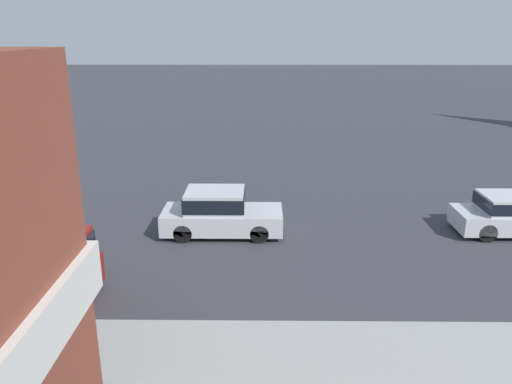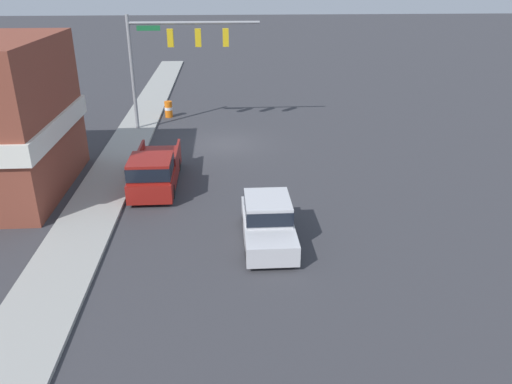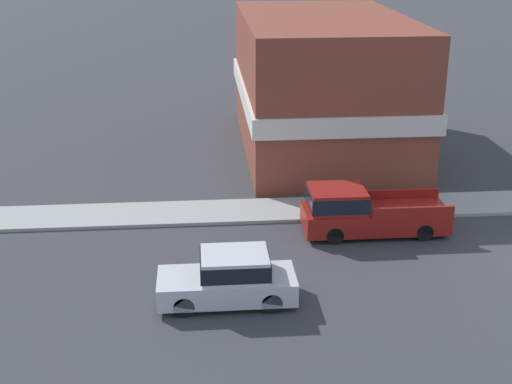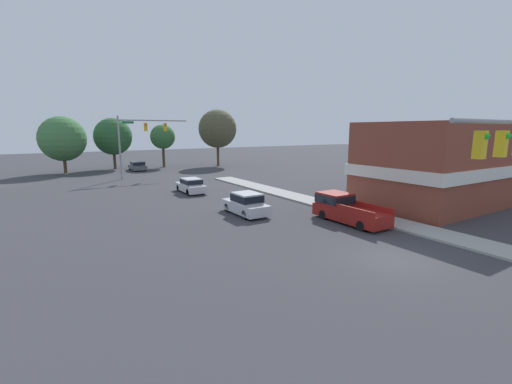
{
  "view_description": "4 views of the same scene",
  "coord_description": "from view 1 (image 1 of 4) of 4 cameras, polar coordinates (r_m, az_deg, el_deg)",
  "views": [
    {
      "loc": [
        15.43,
        13.19,
        7.05
      ],
      "look_at": [
        -0.37,
        13.0,
        1.97
      ],
      "focal_mm": 35.0,
      "sensor_mm": 36.0,
      "label": 1
    },
    {
      "loc": [
        0.03,
        28.19,
        9.29
      ],
      "look_at": [
        -0.96,
        13.12,
        2.64
      ],
      "focal_mm": 35.0,
      "sensor_mm": 36.0,
      "label": 2
    },
    {
      "loc": [
        -21.31,
        12.53,
        11.33
      ],
      "look_at": [
        1.14,
        10.63,
        2.66
      ],
      "focal_mm": 50.0,
      "sensor_mm": 36.0,
      "label": 3
    },
    {
      "loc": [
        -14.07,
        -9.85,
        6.24
      ],
      "look_at": [
        -0.91,
        11.2,
        1.72
      ],
      "focal_mm": 24.0,
      "sensor_mm": 36.0,
      "label": 4
    }
  ],
  "objects": [
    {
      "name": "pickup_truck_parked",
      "position": [
        15.17,
        -26.25,
        -8.0
      ],
      "size": [
        1.95,
        5.49,
        1.86
      ],
      "color": "black",
      "rests_on": "ground"
    },
    {
      "name": "car_lead",
      "position": [
        18.09,
        -4.2,
        -2.26
      ],
      "size": [
        1.81,
        4.32,
        1.66
      ],
      "color": "black",
      "rests_on": "ground"
    }
  ]
}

